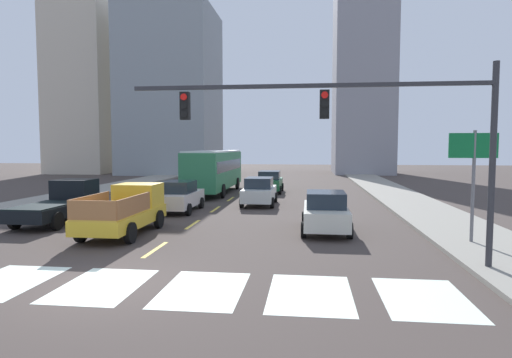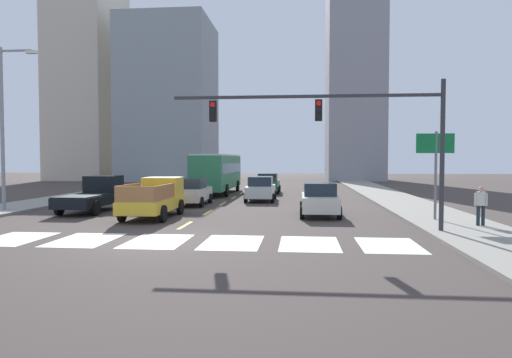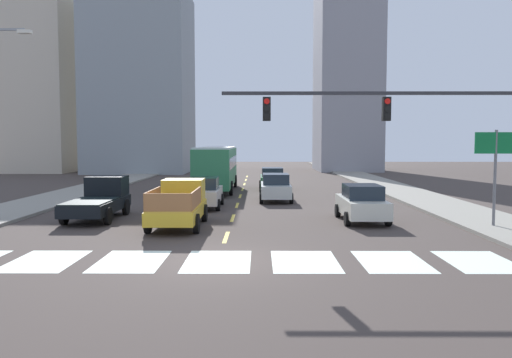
# 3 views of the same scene
# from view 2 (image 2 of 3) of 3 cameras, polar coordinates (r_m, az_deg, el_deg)

# --- Properties ---
(ground_plane) EXTENTS (160.00, 160.00, 0.00)m
(ground_plane) POSITION_cam_2_polar(r_m,az_deg,el_deg) (16.96, -12.07, -7.51)
(ground_plane) COLOR #413733
(sidewalk_right) EXTENTS (3.76, 110.00, 0.15)m
(sidewalk_right) POSITION_cam_2_polar(r_m,az_deg,el_deg) (34.70, 16.68, -2.36)
(sidewalk_right) COLOR gray
(sidewalk_right) RESTS_ON ground
(sidewalk_left) EXTENTS (3.76, 110.00, 0.15)m
(sidewalk_left) POSITION_cam_2_polar(r_m,az_deg,el_deg) (37.99, -20.89, -2.01)
(sidewalk_left) COLOR gray
(sidewalk_left) RESTS_ON ground
(crosswalk_stripe_1) EXTENTS (2.03, 2.99, 0.01)m
(crosswalk_stripe_1) POSITION_cam_2_polar(r_m,az_deg,el_deg) (19.27, -27.62, -6.53)
(crosswalk_stripe_1) COLOR silver
(crosswalk_stripe_1) RESTS_ON ground
(crosswalk_stripe_2) EXTENTS (2.03, 2.99, 0.01)m
(crosswalk_stripe_2) POSITION_cam_2_polar(r_m,az_deg,el_deg) (17.95, -20.35, -7.05)
(crosswalk_stripe_2) COLOR silver
(crosswalk_stripe_2) RESTS_ON ground
(crosswalk_stripe_3) EXTENTS (2.03, 2.99, 0.01)m
(crosswalk_stripe_3) POSITION_cam_2_polar(r_m,az_deg,el_deg) (16.96, -12.07, -7.50)
(crosswalk_stripe_3) COLOR silver
(crosswalk_stripe_3) RESTS_ON ground
(crosswalk_stripe_4) EXTENTS (2.03, 2.99, 0.01)m
(crosswalk_stripe_4) POSITION_cam_2_polar(r_m,az_deg,el_deg) (16.36, -2.96, -7.81)
(crosswalk_stripe_4) COLOR silver
(crosswalk_stripe_4) RESTS_ON ground
(crosswalk_stripe_5) EXTENTS (2.03, 2.99, 0.01)m
(crosswalk_stripe_5) POSITION_cam_2_polar(r_m,az_deg,el_deg) (16.19, 6.59, -7.93)
(crosswalk_stripe_5) COLOR silver
(crosswalk_stripe_5) RESTS_ON ground
(crosswalk_stripe_6) EXTENTS (2.03, 2.99, 0.01)m
(crosswalk_stripe_6) POSITION_cam_2_polar(r_m,az_deg,el_deg) (16.47, 16.09, -7.84)
(crosswalk_stripe_6) COLOR silver
(crosswalk_stripe_6) RESTS_ON ground
(lane_dash_0) EXTENTS (0.16, 2.40, 0.01)m
(lane_dash_0) POSITION_cam_2_polar(r_m,az_deg,el_deg) (20.76, -8.72, -5.65)
(lane_dash_0) COLOR #E5C346
(lane_dash_0) RESTS_ON ground
(lane_dash_1) EXTENTS (0.16, 2.40, 0.01)m
(lane_dash_1) POSITION_cam_2_polar(r_m,az_deg,el_deg) (25.60, -5.97, -4.11)
(lane_dash_1) COLOR #E5C346
(lane_dash_1) RESTS_ON ground
(lane_dash_2) EXTENTS (0.16, 2.40, 0.01)m
(lane_dash_2) POSITION_cam_2_polar(r_m,az_deg,el_deg) (30.49, -4.10, -3.05)
(lane_dash_2) COLOR #E5C346
(lane_dash_2) RESTS_ON ground
(lane_dash_3) EXTENTS (0.16, 2.40, 0.01)m
(lane_dash_3) POSITION_cam_2_polar(r_m,az_deg,el_deg) (35.41, -2.75, -2.28)
(lane_dash_3) COLOR #E5C346
(lane_dash_3) RESTS_ON ground
(lane_dash_4) EXTENTS (0.16, 2.40, 0.01)m
(lane_dash_4) POSITION_cam_2_polar(r_m,az_deg,el_deg) (40.35, -1.73, -1.70)
(lane_dash_4) COLOR #E5C346
(lane_dash_4) RESTS_ON ground
(lane_dash_5) EXTENTS (0.16, 2.40, 0.01)m
(lane_dash_5) POSITION_cam_2_polar(r_m,az_deg,el_deg) (45.30, -0.94, -1.25)
(lane_dash_5) COLOR #E5C346
(lane_dash_5) RESTS_ON ground
(lane_dash_6) EXTENTS (0.16, 2.40, 0.01)m
(lane_dash_6) POSITION_cam_2_polar(r_m,az_deg,el_deg) (50.27, -0.30, -0.89)
(lane_dash_6) COLOR #E5C346
(lane_dash_6) RESTS_ON ground
(lane_dash_7) EXTENTS (0.16, 2.40, 0.01)m
(lane_dash_7) POSITION_cam_2_polar(r_m,az_deg,el_deg) (55.24, 0.22, -0.59)
(lane_dash_7) COLOR #E5C346
(lane_dash_7) RESTS_ON ground
(pickup_stakebed) EXTENTS (2.18, 5.20, 1.96)m
(pickup_stakebed) POSITION_cam_2_polar(r_m,az_deg,el_deg) (23.98, -12.26, -2.35)
(pickup_stakebed) COLOR gold
(pickup_stakebed) RESTS_ON ground
(pickup_dark) EXTENTS (2.18, 5.20, 1.96)m
(pickup_dark) POSITION_cam_2_polar(r_m,az_deg,el_deg) (27.52, -19.25, -1.85)
(pickup_dark) COLOR black
(pickup_dark) RESTS_ON ground
(city_bus) EXTENTS (2.72, 10.80, 3.32)m
(city_bus) POSITION_cam_2_polar(r_m,az_deg,el_deg) (39.10, -4.77, 1.02)
(city_bus) COLOR #2D774A
(city_bus) RESTS_ON ground
(sedan_mid) EXTENTS (2.02, 4.40, 1.72)m
(sedan_mid) POSITION_cam_2_polar(r_m,az_deg,el_deg) (24.01, 7.85, -2.50)
(sedan_mid) COLOR silver
(sedan_mid) RESTS_ON ground
(sedan_near_left) EXTENTS (2.02, 4.40, 1.72)m
(sedan_near_left) POSITION_cam_2_polar(r_m,az_deg,el_deg) (29.72, -7.92, -1.55)
(sedan_near_left) COLOR silver
(sedan_near_left) RESTS_ON ground
(sedan_near_right) EXTENTS (2.02, 4.40, 1.72)m
(sedan_near_right) POSITION_cam_2_polar(r_m,az_deg,el_deg) (39.72, 1.50, -0.53)
(sedan_near_right) COLOR #16542C
(sedan_near_right) RESTS_ON ground
(sedan_far) EXTENTS (2.02, 4.40, 1.72)m
(sedan_far) POSITION_cam_2_polar(r_m,az_deg,el_deg) (32.28, 0.60, -1.22)
(sedan_far) COLOR silver
(sedan_far) RESTS_ON ground
(traffic_signal_gantry) EXTENTS (10.65, 0.27, 6.00)m
(traffic_signal_gantry) POSITION_cam_2_polar(r_m,az_deg,el_deg) (18.63, 11.57, 6.53)
(traffic_signal_gantry) COLOR #2D2D33
(traffic_signal_gantry) RESTS_ON ground
(direction_sign_green) EXTENTS (1.70, 0.12, 4.20)m
(direction_sign_green) POSITION_cam_2_polar(r_m,az_deg,el_deg) (22.76, 21.23, 2.57)
(direction_sign_green) COLOR slate
(direction_sign_green) RESTS_ON ground
(streetlight_left) EXTENTS (2.20, 0.28, 9.00)m
(streetlight_left) POSITION_cam_2_polar(r_m,az_deg,el_deg) (28.91, -28.55, 6.22)
(streetlight_left) COLOR gray
(streetlight_left) RESTS_ON ground
(pedestrian_waiting) EXTENTS (0.53, 0.34, 1.64)m
(pedestrian_waiting) POSITION_cam_2_polar(r_m,az_deg,el_deg) (21.45, 25.96, -2.62)
(pedestrian_waiting) COLOR #1C2931
(pedestrian_waiting) RESTS_ON sidewalk_right
(tower_tall_centre) EXTENTS (8.24, 11.73, 51.74)m
(tower_tall_centre) POSITION_cam_2_polar(r_m,az_deg,el_deg) (75.34, -20.10, 20.03)
(tower_tall_centre) COLOR beige
(tower_tall_centre) RESTS_ON ground
(block_mid_left) EXTENTS (11.77, 11.98, 21.94)m
(block_mid_left) POSITION_cam_2_polar(r_m,az_deg,el_deg) (66.38, -10.64, 9.36)
(block_mid_left) COLOR gray
(block_mid_left) RESTS_ON ground
(block_mid_right) EXTENTS (7.65, 10.47, 28.08)m
(block_mid_right) POSITION_cam_2_polar(r_m,az_deg,el_deg) (68.25, 12.02, 11.76)
(block_mid_right) COLOR gray
(block_mid_right) RESTS_ON ground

